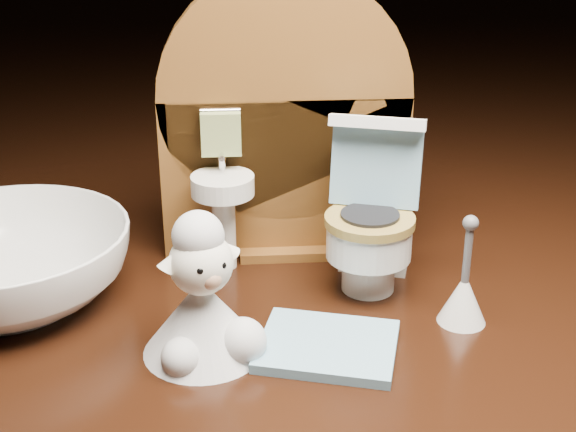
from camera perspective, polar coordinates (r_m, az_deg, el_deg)
name	(u,v)px	position (r m, az deg, el deg)	size (l,w,h in m)	color
backdrop_panel	(284,135)	(0.42, -0.31, 5.78)	(0.13, 0.05, 0.15)	brown
toy_toilet	(372,224)	(0.40, 6.02, -0.59)	(0.05, 0.06, 0.09)	white
bath_mat	(328,346)	(0.35, 2.84, -9.22)	(0.06, 0.05, 0.00)	#74A3BC
toilet_brush	(464,295)	(0.38, 12.37, -5.48)	(0.02, 0.02, 0.05)	white
plush_lamb	(204,306)	(0.34, -6.03, -6.35)	(0.05, 0.05, 0.07)	silver
ceramic_bowl	(7,266)	(0.41, -19.38, -3.35)	(0.12, 0.12, 0.04)	white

